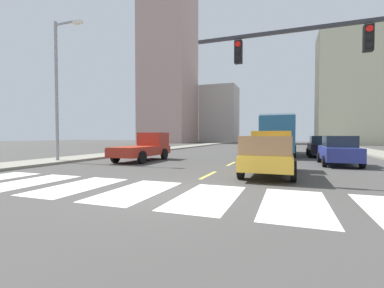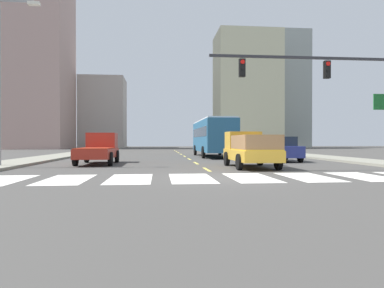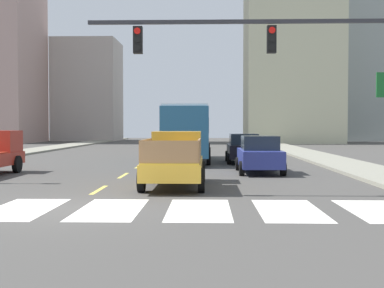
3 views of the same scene
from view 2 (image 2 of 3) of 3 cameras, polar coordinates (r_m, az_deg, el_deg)
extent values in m
plane|color=#44423F|center=(13.42, 4.82, -5.59)|extent=(160.00, 160.00, 0.00)
cube|color=gray|center=(34.00, 18.10, -1.80)|extent=(2.96, 110.00, 0.15)
cube|color=gray|center=(32.39, -21.32, -1.92)|extent=(2.96, 110.00, 0.15)
cube|color=silver|center=(14.38, -28.90, -5.22)|extent=(1.62, 3.57, 0.01)
cube|color=silver|center=(13.63, -19.92, -5.50)|extent=(1.62, 3.57, 0.01)
cube|color=silver|center=(13.25, -10.16, -5.66)|extent=(1.62, 3.57, 0.01)
cube|color=silver|center=(13.27, -0.12, -5.64)|extent=(1.62, 3.57, 0.01)
cube|color=silver|center=(13.68, 9.60, -5.46)|extent=(1.62, 3.57, 0.01)
cube|color=silver|center=(14.45, 18.52, -5.16)|extent=(1.62, 3.57, 0.01)
cube|color=silver|center=(15.53, 26.35, -4.80)|extent=(1.62, 3.57, 0.01)
cube|color=#DDC852|center=(17.36, 2.45, -4.20)|extent=(0.16, 2.40, 0.01)
cube|color=#DDC852|center=(22.31, 0.67, -3.15)|extent=(0.16, 2.40, 0.01)
cube|color=#DDC852|center=(27.27, -0.46, -2.49)|extent=(0.16, 2.40, 0.01)
cube|color=#DDC852|center=(32.25, -1.25, -2.03)|extent=(0.16, 2.40, 0.01)
cube|color=#DDC852|center=(37.24, -1.82, -1.69)|extent=(0.16, 2.40, 0.01)
cube|color=#DDC852|center=(42.22, -2.25, -1.43)|extent=(0.16, 2.40, 0.01)
cube|color=#DDC852|center=(47.21, -2.60, -1.23)|extent=(0.16, 2.40, 0.01)
cube|color=#DDC852|center=(52.21, -2.88, -1.06)|extent=(0.16, 2.40, 0.01)
cube|color=gold|center=(18.79, 9.60, -1.77)|extent=(1.96, 5.20, 0.56)
cube|color=gold|center=(20.42, 8.36, 0.60)|extent=(1.84, 1.60, 1.00)
cube|color=#19232D|center=(20.85, 8.07, 1.09)|extent=(1.72, 0.08, 0.56)
cube|color=gold|center=(17.87, 10.39, -0.90)|extent=(1.84, 3.30, 0.06)
cylinder|color=black|center=(20.10, 5.73, -2.42)|extent=(0.22, 0.80, 0.80)
cylinder|color=black|center=(20.57, 11.10, -2.36)|extent=(0.22, 0.80, 0.80)
cylinder|color=black|center=(17.06, 7.78, -2.94)|extent=(0.22, 0.80, 0.80)
cylinder|color=black|center=(17.61, 14.01, -2.85)|extent=(0.22, 0.80, 0.80)
cube|color=olive|center=(17.64, 7.58, 0.32)|extent=(0.06, 3.17, 0.70)
cube|color=olive|center=(18.13, 13.14, 0.32)|extent=(0.06, 3.17, 0.70)
cube|color=olive|center=(16.34, 11.92, 0.30)|extent=(1.80, 0.06, 0.70)
cube|color=#A7291C|center=(22.09, -15.24, -1.45)|extent=(1.96, 5.20, 0.56)
cube|color=#A7291C|center=(23.76, -14.55, 0.57)|extent=(1.84, 1.60, 1.00)
cube|color=#19232D|center=(24.19, -14.39, 1.00)|extent=(1.72, 0.08, 0.56)
cube|color=#A12814|center=(21.15, -15.67, -0.69)|extent=(1.84, 3.30, 0.06)
cylinder|color=black|center=(23.82, -16.93, -1.99)|extent=(0.22, 0.80, 0.80)
cylinder|color=black|center=(23.51, -12.24, -2.01)|extent=(0.22, 0.80, 0.80)
cylinder|color=black|center=(20.77, -18.63, -2.35)|extent=(0.22, 0.80, 0.80)
cylinder|color=black|center=(20.41, -13.26, -2.39)|extent=(0.22, 0.80, 0.80)
cube|color=#275F84|center=(31.53, 3.43, 1.27)|extent=(2.50, 10.80, 2.70)
cube|color=#19232D|center=(31.53, 3.43, 1.91)|extent=(2.52, 9.94, 0.80)
cube|color=silver|center=(31.58, 3.43, 3.83)|extent=(2.40, 10.37, 0.12)
cylinder|color=black|center=(34.69, 0.53, -1.03)|extent=(0.22, 1.00, 1.00)
cylinder|color=black|center=(35.04, 4.60, -1.02)|extent=(0.22, 1.00, 1.00)
cylinder|color=black|center=(28.42, 1.87, -1.37)|extent=(0.22, 1.00, 1.00)
cylinder|color=black|center=(28.85, 6.80, -1.34)|extent=(0.22, 1.00, 1.00)
cube|color=navy|center=(25.05, 14.27, -1.17)|extent=(1.80, 4.40, 0.76)
cube|color=#1E2833|center=(24.90, 14.40, 0.43)|extent=(1.58, 2.11, 0.64)
cylinder|color=black|center=(26.08, 11.40, -1.94)|extent=(0.22, 0.64, 0.64)
cylinder|color=black|center=(26.66, 15.10, -1.89)|extent=(0.22, 0.64, 0.64)
cylinder|color=black|center=(23.48, 13.33, -2.21)|extent=(0.22, 0.64, 0.64)
cylinder|color=black|center=(24.12, 17.38, -2.15)|extent=(0.22, 0.64, 0.64)
cube|color=black|center=(31.19, 9.75, -0.84)|extent=(1.80, 4.40, 0.76)
cube|color=#1E2833|center=(31.04, 9.82, 0.45)|extent=(1.58, 2.11, 0.64)
cylinder|color=black|center=(32.30, 7.57, -1.47)|extent=(0.22, 0.64, 0.64)
cylinder|color=black|center=(32.76, 10.64, -1.44)|extent=(0.22, 0.64, 0.64)
cylinder|color=black|center=(29.65, 8.76, -1.64)|extent=(0.22, 0.64, 0.64)
cylinder|color=black|center=(30.15, 12.08, -1.61)|extent=(0.22, 0.64, 0.64)
cube|color=#2D2D33|center=(18.09, 19.80, 13.17)|extent=(10.39, 0.12, 0.12)
cube|color=black|center=(18.21, 21.30, 11.31)|extent=(0.28, 0.24, 0.84)
cylinder|color=red|center=(18.14, 21.49, 12.19)|extent=(0.20, 0.04, 0.20)
cylinder|color=black|center=(18.09, 21.49, 11.38)|extent=(0.20, 0.04, 0.20)
cylinder|color=black|center=(18.04, 21.49, 10.57)|extent=(0.20, 0.04, 0.20)
cube|color=black|center=(16.79, 8.23, 12.27)|extent=(0.28, 0.24, 0.84)
cylinder|color=red|center=(16.72, 8.34, 13.23)|extent=(0.20, 0.04, 0.20)
cylinder|color=black|center=(16.66, 8.34, 12.36)|extent=(0.20, 0.04, 0.20)
cylinder|color=black|center=(16.61, 8.34, 11.49)|extent=(0.20, 0.04, 0.20)
cube|color=gray|center=(21.80, -26.93, 20.23)|extent=(1.80, 0.10, 0.10)
cube|color=silver|center=(21.47, -24.55, 20.26)|extent=(0.60, 0.28, 0.16)
cube|color=#939C99|center=(81.65, 14.64, 8.54)|extent=(10.46, 7.71, 25.73)
cube|color=#AFA39B|center=(77.21, -14.37, 4.96)|extent=(9.18, 8.59, 14.91)
cube|color=beige|center=(68.38, 8.97, 8.57)|extent=(11.80, 9.07, 22.06)
camera|label=1|loc=(8.26, 38.04, 2.58)|focal=24.82mm
camera|label=3|loc=(6.10, 83.59, 7.04)|focal=47.47mm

